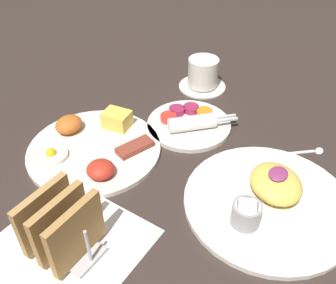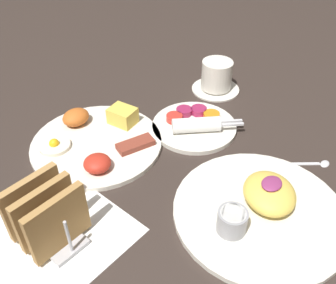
{
  "view_description": "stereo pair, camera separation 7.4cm",
  "coord_description": "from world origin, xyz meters",
  "px_view_note": "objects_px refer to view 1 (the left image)",
  "views": [
    {
      "loc": [
        -0.41,
        -0.27,
        0.49
      ],
      "look_at": [
        0.07,
        0.04,
        0.03
      ],
      "focal_mm": 40.0,
      "sensor_mm": 36.0,
      "label": 1
    },
    {
      "loc": [
        -0.37,
        -0.33,
        0.49
      ],
      "look_at": [
        0.07,
        0.04,
        0.03
      ],
      "focal_mm": 40.0,
      "sensor_mm": 36.0,
      "label": 2
    }
  ],
  "objects_px": {
    "plate_condiments": "(189,123)",
    "coffee_cup": "(203,75)",
    "toast_rack": "(61,226)",
    "plate_breakfast": "(94,146)",
    "plate_foreground": "(268,198)"
  },
  "relations": [
    {
      "from": "plate_breakfast",
      "to": "coffee_cup",
      "type": "distance_m",
      "value": 0.35
    },
    {
      "from": "coffee_cup",
      "to": "plate_breakfast",
      "type": "bearing_deg",
      "value": 169.97
    },
    {
      "from": "toast_rack",
      "to": "plate_foreground",
      "type": "bearing_deg",
      "value": -41.21
    },
    {
      "from": "plate_condiments",
      "to": "coffee_cup",
      "type": "height_order",
      "value": "coffee_cup"
    },
    {
      "from": "plate_foreground",
      "to": "toast_rack",
      "type": "relative_size",
      "value": 2.52
    },
    {
      "from": "toast_rack",
      "to": "coffee_cup",
      "type": "xyz_separation_m",
      "value": [
        0.54,
        0.06,
        -0.02
      ]
    },
    {
      "from": "plate_breakfast",
      "to": "plate_foreground",
      "type": "bearing_deg",
      "value": -80.65
    },
    {
      "from": "toast_rack",
      "to": "coffee_cup",
      "type": "distance_m",
      "value": 0.55
    },
    {
      "from": "plate_foreground",
      "to": "toast_rack",
      "type": "distance_m",
      "value": 0.35
    },
    {
      "from": "plate_condiments",
      "to": "coffee_cup",
      "type": "xyz_separation_m",
      "value": [
        0.17,
        0.06,
        0.03
      ]
    },
    {
      "from": "plate_breakfast",
      "to": "coffee_cup",
      "type": "bearing_deg",
      "value": -10.03
    },
    {
      "from": "toast_rack",
      "to": "plate_condiments",
      "type": "bearing_deg",
      "value": 0.69
    },
    {
      "from": "plate_foreground",
      "to": "toast_rack",
      "type": "height_order",
      "value": "toast_rack"
    },
    {
      "from": "plate_condiments",
      "to": "toast_rack",
      "type": "distance_m",
      "value": 0.38
    },
    {
      "from": "plate_condiments",
      "to": "coffee_cup",
      "type": "bearing_deg",
      "value": 19.9
    }
  ]
}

